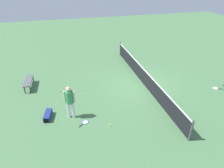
{
  "coord_description": "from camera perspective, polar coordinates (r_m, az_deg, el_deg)",
  "views": [
    {
      "loc": [
        10.1,
        -4.69,
        6.27
      ],
      "look_at": [
        1.1,
        -2.31,
        0.9
      ],
      "focal_mm": 32.2,
      "sensor_mm": 36.0,
      "label": 1
    }
  ],
  "objects": [
    {
      "name": "ground_plane",
      "position": [
        12.78,
        8.81,
        0.21
      ],
      "size": [
        40.0,
        40.0,
        0.0
      ],
      "primitive_type": "plane",
      "color": "#4C7A4C"
    },
    {
      "name": "court_net",
      "position": [
        12.54,
        8.99,
        2.2
      ],
      "size": [
        10.09,
        0.09,
        1.07
      ],
      "color": "#4C4C51",
      "rests_on": "ground_plane"
    },
    {
      "name": "player_near_side",
      "position": [
        9.5,
        -11.94,
        -4.42
      ],
      "size": [
        0.43,
        0.52,
        1.7
      ],
      "color": "white",
      "rests_on": "ground_plane"
    },
    {
      "name": "tennis_racket_near_player",
      "position": [
        9.66,
        -7.74,
        -10.75
      ],
      "size": [
        0.51,
        0.55,
        0.03
      ],
      "color": "blue",
      "rests_on": "ground_plane"
    },
    {
      "name": "tennis_racket_far_player",
      "position": [
        13.61,
        27.42,
        -1.08
      ],
      "size": [
        0.46,
        0.58,
        0.03
      ],
      "color": "white",
      "rests_on": "ground_plane"
    },
    {
      "name": "tennis_ball_near_player",
      "position": [
        12.16,
        -14.53,
        -1.94
      ],
      "size": [
        0.07,
        0.07,
        0.07
      ],
      "primitive_type": "sphere",
      "color": "#C6E033",
      "rests_on": "ground_plane"
    },
    {
      "name": "tennis_ball_by_net",
      "position": [
        11.61,
        -7.76,
        -2.84
      ],
      "size": [
        0.07,
        0.07,
        0.07
      ],
      "primitive_type": "sphere",
      "color": "#C6E033",
      "rests_on": "ground_plane"
    },
    {
      "name": "tennis_ball_midcourt",
      "position": [
        9.4,
        -0.36,
        -11.6
      ],
      "size": [
        0.07,
        0.07,
        0.07
      ],
      "primitive_type": "sphere",
      "color": "#C6E033",
      "rests_on": "ground_plane"
    },
    {
      "name": "courtside_bench",
      "position": [
        13.01,
        -22.64,
        0.74
      ],
      "size": [
        1.52,
        0.48,
        0.48
      ],
      "color": "#595960",
      "rests_on": "ground_plane"
    },
    {
      "name": "equipment_bag",
      "position": [
        10.21,
        -17.76,
        -8.63
      ],
      "size": [
        0.84,
        0.43,
        0.28
      ],
      "color": "navy",
      "rests_on": "ground_plane"
    }
  ]
}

